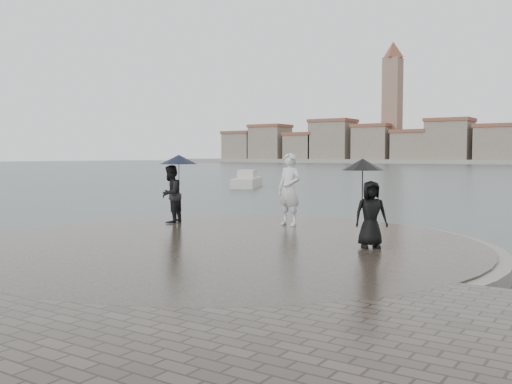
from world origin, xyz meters
The scene contains 6 objects.
ground centered at (0.00, 0.00, 0.00)m, with size 400.00×400.00×0.00m, color #2B3835.
kerb_ring centered at (0.00, 3.50, 0.16)m, with size 12.50×12.50×0.32m, color gray.
quay_tip centered at (0.00, 3.50, 0.18)m, with size 11.90×11.90×0.36m, color #2D261E.
statue centered at (-0.28, 6.94, 1.40)m, with size 0.76×0.50×2.08m, color silver.
visitor_left centered at (-3.47, 5.51, 1.51)m, with size 1.26×1.17×2.04m.
visitor_right centered at (3.16, 4.52, 1.45)m, with size 1.15×0.99×1.95m.
Camera 1 is at (8.05, -7.22, 2.38)m, focal length 40.00 mm.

